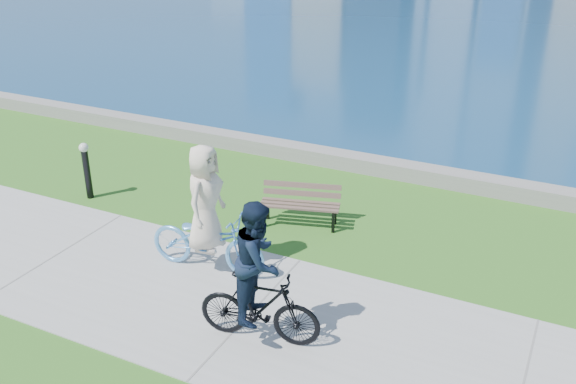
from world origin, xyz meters
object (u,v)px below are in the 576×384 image
at_px(bollard_lamp, 86,167).
at_px(cyclist_woman, 207,225).
at_px(park_bench, 301,201).
at_px(cyclist_man, 259,285).

height_order(bollard_lamp, cyclist_woman, cyclist_woman).
distance_m(park_bench, cyclist_man, 3.77).
xyz_separation_m(park_bench, cyclist_man, (1.04, -3.59, 0.45)).
xyz_separation_m(park_bench, bollard_lamp, (-4.56, -0.90, 0.22)).
xyz_separation_m(park_bench, cyclist_woman, (-0.67, -2.27, 0.37)).
height_order(park_bench, cyclist_man, cyclist_man).
bearing_deg(cyclist_man, cyclist_woman, 42.13).
bearing_deg(park_bench, bollard_lamp, 174.97).
relative_size(cyclist_woman, cyclist_man, 1.03).
bearing_deg(cyclist_woman, park_bench, -21.67).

